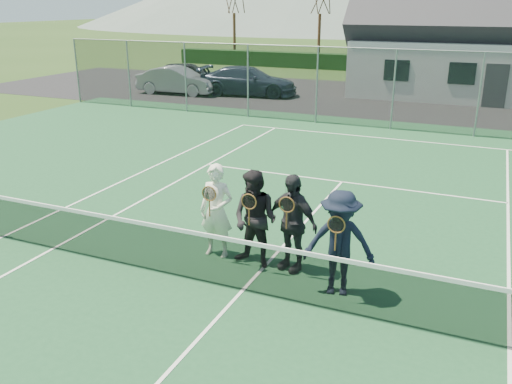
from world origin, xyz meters
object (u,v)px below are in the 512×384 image
at_px(tennis_net, 242,263).
at_px(player_c, 292,222).
at_px(player_b, 255,219).
at_px(car_c, 248,81).
at_px(player_a, 217,211).
at_px(car_b, 178,81).
at_px(car_a, 188,76).
at_px(player_d, 339,243).

distance_m(tennis_net, player_c, 1.26).
height_order(tennis_net, player_c, player_c).
xyz_separation_m(tennis_net, player_b, (-0.20, 1.00, 0.38)).
xyz_separation_m(car_c, player_a, (7.34, -17.65, 0.18)).
distance_m(car_b, car_c, 3.77).
relative_size(car_a, car_b, 1.05).
relative_size(car_a, player_d, 2.51).
bearing_deg(player_d, tennis_net, -157.79).
height_order(player_a, player_d, same).
bearing_deg(car_a, player_a, -171.23).
height_order(player_b, player_d, same).
height_order(car_b, player_b, player_b).
distance_m(player_a, player_b, 0.83).
bearing_deg(player_b, car_b, 125.27).
relative_size(car_b, tennis_net, 0.37).
relative_size(car_b, player_a, 2.40).
bearing_deg(car_c, player_a, -165.74).
height_order(car_b, tennis_net, car_b).
bearing_deg(tennis_net, player_d, 22.21).
xyz_separation_m(car_c, player_b, (8.17, -17.74, 0.18)).
distance_m(car_a, player_a, 21.26).
height_order(car_c, player_d, player_d).
relative_size(car_a, player_c, 2.51).
bearing_deg(player_b, car_a, 123.52).
relative_size(car_b, player_c, 2.40).
distance_m(car_a, tennis_net, 22.73).
xyz_separation_m(car_a, player_c, (12.68, -18.04, 0.15)).
xyz_separation_m(player_b, player_d, (1.67, -0.40, -0.00)).
bearing_deg(car_c, car_a, 75.41).
height_order(player_c, player_d, same).
bearing_deg(tennis_net, player_b, 101.25).
xyz_separation_m(player_a, player_b, (0.83, -0.09, -0.00)).
relative_size(car_c, player_a, 2.84).
bearing_deg(car_a, car_b, 166.39).
distance_m(car_c, player_c, 19.71).
xyz_separation_m(car_a, player_a, (11.20, -18.07, 0.15)).
distance_m(tennis_net, player_a, 1.54).
bearing_deg(player_d, player_a, 169.01).
distance_m(player_b, player_d, 1.71).
distance_m(car_b, player_b, 20.40).
bearing_deg(player_c, player_a, -178.78).
xyz_separation_m(tennis_net, player_c, (0.46, 1.12, 0.38)).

